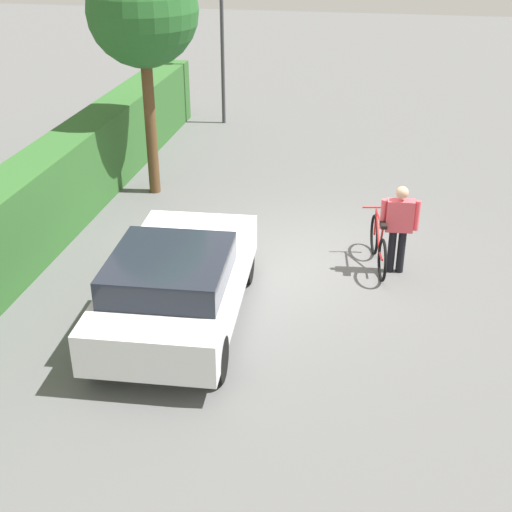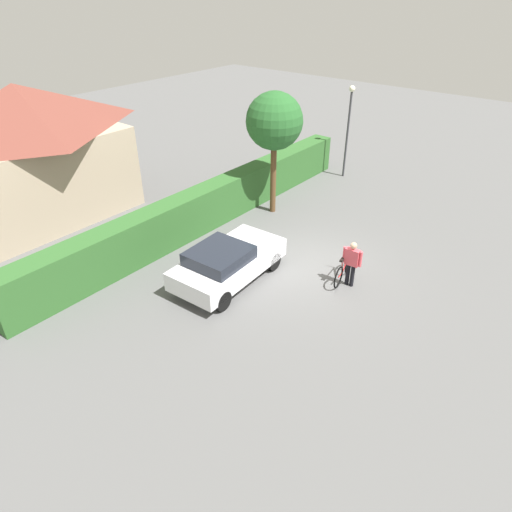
{
  "view_description": "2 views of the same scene",
  "coord_description": "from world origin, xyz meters",
  "px_view_note": "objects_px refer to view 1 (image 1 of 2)",
  "views": [
    {
      "loc": [
        -10.92,
        -1.12,
        5.71
      ],
      "look_at": [
        -1.52,
        0.63,
        0.78
      ],
      "focal_mm": 48.85,
      "sensor_mm": 36.0,
      "label": 1
    },
    {
      "loc": [
        -11.27,
        -6.71,
        8.41
      ],
      "look_at": [
        -2.09,
        0.73,
        1.13
      ],
      "focal_mm": 31.78,
      "sensor_mm": 36.0,
      "label": 2
    }
  ],
  "objects_px": {
    "street_lamp": "(222,21)",
    "tree_kerbside": "(143,12)",
    "bicycle": "(378,245)",
    "parked_car_near": "(177,283)",
    "person_rider": "(399,224)"
  },
  "relations": [
    {
      "from": "bicycle",
      "to": "tree_kerbside",
      "type": "xyz_separation_m",
      "value": [
        2.6,
        4.86,
        3.34
      ]
    },
    {
      "from": "street_lamp",
      "to": "tree_kerbside",
      "type": "relative_size",
      "value": 0.88
    },
    {
      "from": "bicycle",
      "to": "street_lamp",
      "type": "height_order",
      "value": "street_lamp"
    },
    {
      "from": "person_rider",
      "to": "tree_kerbside",
      "type": "relative_size",
      "value": 0.32
    },
    {
      "from": "street_lamp",
      "to": "tree_kerbside",
      "type": "xyz_separation_m",
      "value": [
        -5.37,
        0.32,
        0.97
      ]
    },
    {
      "from": "person_rider",
      "to": "street_lamp",
      "type": "xyz_separation_m",
      "value": [
        8.12,
        4.85,
        1.87
      ]
    },
    {
      "from": "parked_car_near",
      "to": "street_lamp",
      "type": "distance_m",
      "value": 10.72
    },
    {
      "from": "person_rider",
      "to": "street_lamp",
      "type": "height_order",
      "value": "street_lamp"
    },
    {
      "from": "bicycle",
      "to": "tree_kerbside",
      "type": "bearing_deg",
      "value": 61.88
    },
    {
      "from": "bicycle",
      "to": "parked_car_near",
      "type": "bearing_deg",
      "value": 130.25
    },
    {
      "from": "bicycle",
      "to": "person_rider",
      "type": "xyz_separation_m",
      "value": [
        -0.15,
        -0.31,
        0.5
      ]
    },
    {
      "from": "bicycle",
      "to": "person_rider",
      "type": "height_order",
      "value": "person_rider"
    },
    {
      "from": "street_lamp",
      "to": "parked_car_near",
      "type": "bearing_deg",
      "value": -170.83
    },
    {
      "from": "parked_car_near",
      "to": "tree_kerbside",
      "type": "height_order",
      "value": "tree_kerbside"
    },
    {
      "from": "person_rider",
      "to": "tree_kerbside",
      "type": "height_order",
      "value": "tree_kerbside"
    }
  ]
}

